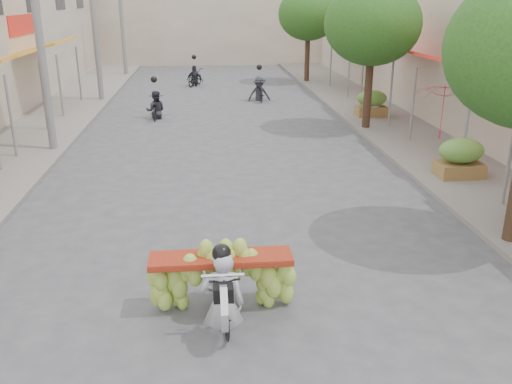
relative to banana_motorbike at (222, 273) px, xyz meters
name	(u,v)px	position (x,y,z in m)	size (l,w,h in m)	color
sidewalk_left	(30,130)	(-6.61, 13.03, -0.68)	(4.00, 60.00, 0.12)	gray
sidewalk_right	(398,122)	(7.39, 13.03, -0.68)	(4.00, 60.00, 0.12)	gray
far_building	(208,14)	(0.39, 36.03, 2.76)	(20.00, 6.00, 7.00)	#BAA893
utility_pole_mid	(37,20)	(-5.01, 10.03, 3.28)	(0.60, 0.24, 8.00)	slate
utility_pole_far	(93,13)	(-5.01, 19.03, 3.28)	(0.60, 0.24, 8.00)	slate
utility_pole_back	(121,9)	(-5.01, 28.03, 3.28)	(0.60, 0.24, 8.00)	slate
street_tree_mid	(373,24)	(5.79, 12.03, 3.04)	(3.40, 3.40, 5.25)	#3A2719
street_tree_far	(308,14)	(5.79, 24.03, 3.04)	(3.40, 3.40, 5.25)	#3A2719
produce_crate_mid	(461,155)	(6.59, 6.03, -0.03)	(1.20, 0.88, 1.16)	olive
produce_crate_far	(372,101)	(6.59, 14.03, -0.03)	(1.20, 0.88, 1.16)	olive
banana_motorbike	(222,273)	(0.00, 0.00, 0.00)	(2.20, 1.80, 2.24)	black
market_umbrella	(446,84)	(6.56, 7.38, 1.65)	(2.23, 2.23, 1.58)	red
pedestrian	(375,94)	(6.67, 13.96, 0.27)	(1.02, 0.82, 1.79)	white
bg_motorbike_a	(155,100)	(-2.14, 14.89, 0.01)	(0.80, 1.56, 1.95)	black
bg_motorbike_b	(259,83)	(2.46, 18.49, 0.08)	(1.09, 1.92, 1.95)	black
bg_motorbike_c	(194,72)	(-0.64, 23.45, 0.05)	(1.18, 1.76, 1.95)	black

